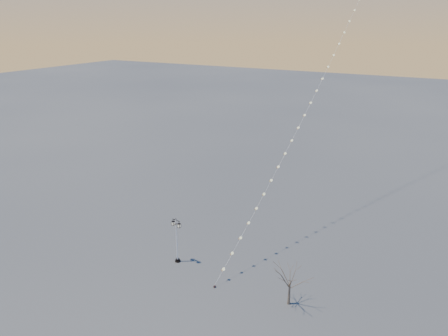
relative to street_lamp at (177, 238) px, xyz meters
The scene contains 4 objects.
ground 3.73m from the street_lamp, ahead, with size 300.00×300.00×0.00m, color #3F4140.
street_lamp is the anchor object (origin of this frame).
bare_tree 11.09m from the street_lamp, ahead, with size 2.10×2.10×3.49m.
kite_train 25.15m from the street_lamp, 67.52° to the left, with size 5.99×40.93×35.80m.
Camera 1 is at (16.43, -26.15, 20.98)m, focal length 32.69 mm.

